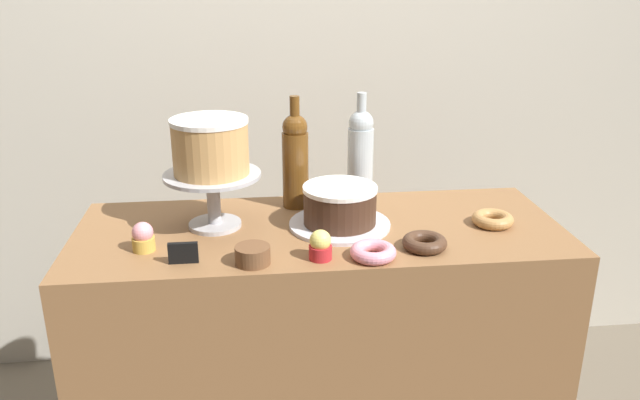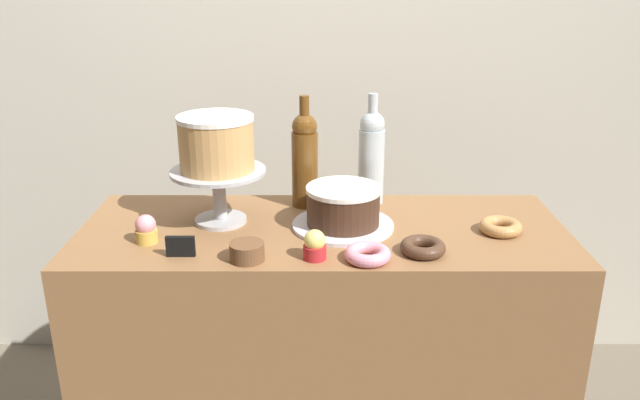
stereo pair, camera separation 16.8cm
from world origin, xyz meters
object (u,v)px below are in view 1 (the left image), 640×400
(chocolate_round_cake, at_px, (340,205))
(cake_stand_pedestal, at_px, (213,190))
(white_layer_cake, at_px, (210,146))
(donut_pink, at_px, (373,252))
(cupcake_lemon, at_px, (320,246))
(wine_bottle_amber, at_px, (295,159))
(donut_maple, at_px, (493,219))
(cookie_stack, at_px, (253,255))
(price_sign_chalkboard, at_px, (183,253))
(donut_chocolate, at_px, (425,242))
(cupcake_strawberry, at_px, (143,237))
(wine_bottle_clear, at_px, (360,154))

(chocolate_round_cake, bearing_deg, cake_stand_pedestal, 173.97)
(cake_stand_pedestal, relative_size, white_layer_cake, 1.28)
(donut_pink, bearing_deg, cupcake_lemon, 175.47)
(white_layer_cake, bearing_deg, wine_bottle_amber, 29.99)
(chocolate_round_cake, bearing_deg, donut_maple, -5.16)
(cookie_stack, bearing_deg, cupcake_lemon, 2.75)
(donut_pink, distance_m, cookie_stack, 0.29)
(donut_maple, bearing_deg, chocolate_round_cake, 174.84)
(cake_stand_pedestal, distance_m, white_layer_cake, 0.12)
(cake_stand_pedestal, relative_size, donut_maple, 2.29)
(wine_bottle_amber, height_order, cupcake_lemon, wine_bottle_amber)
(price_sign_chalkboard, bearing_deg, white_layer_cake, 73.63)
(cake_stand_pedestal, relative_size, cookie_stack, 3.06)
(donut_chocolate, xyz_separation_m, price_sign_chalkboard, (-0.59, -0.02, 0.01))
(donut_pink, xyz_separation_m, cookie_stack, (-0.29, 0.00, 0.01))
(white_layer_cake, relative_size, cupcake_strawberry, 2.71)
(donut_maple, bearing_deg, cake_stand_pedestal, 174.45)
(cupcake_lemon, xyz_separation_m, price_sign_chalkboard, (-0.33, 0.01, -0.01))
(cookie_stack, relative_size, price_sign_chalkboard, 1.20)
(cake_stand_pedestal, height_order, white_layer_cake, white_layer_cake)
(wine_bottle_amber, relative_size, wine_bottle_clear, 1.00)
(chocolate_round_cake, bearing_deg, cupcake_lemon, -110.75)
(cake_stand_pedestal, bearing_deg, wine_bottle_amber, 29.99)
(white_layer_cake, height_order, chocolate_round_cake, white_layer_cake)
(cake_stand_pedestal, relative_size, wine_bottle_amber, 0.79)
(donut_chocolate, relative_size, donut_maple, 1.00)
(cake_stand_pedestal, relative_size, donut_pink, 2.29)
(white_layer_cake, height_order, wine_bottle_clear, wine_bottle_clear)
(cupcake_lemon, bearing_deg, donut_maple, 18.08)
(wine_bottle_amber, xyz_separation_m, donut_maple, (0.52, -0.21, -0.13))
(donut_pink, bearing_deg, white_layer_cake, 147.92)
(donut_maple, distance_m, cookie_stack, 0.67)
(white_layer_cake, xyz_separation_m, wine_bottle_clear, (0.42, 0.16, -0.08))
(white_layer_cake, height_order, price_sign_chalkboard, white_layer_cake)
(cupcake_lemon, bearing_deg, donut_chocolate, 6.56)
(wine_bottle_clear, relative_size, cupcake_strawberry, 4.38)
(wine_bottle_amber, bearing_deg, price_sign_chalkboard, -129.88)
(cupcake_lemon, xyz_separation_m, donut_pink, (0.13, -0.01, -0.02))
(white_layer_cake, xyz_separation_m, donut_chocolate, (0.53, -0.20, -0.21))
(donut_chocolate, distance_m, cookie_stack, 0.43)
(wine_bottle_clear, bearing_deg, donut_chocolate, -74.32)
(wine_bottle_amber, relative_size, donut_maple, 2.91)
(cake_stand_pedestal, relative_size, chocolate_round_cake, 1.29)
(cupcake_lemon, bearing_deg, white_layer_cake, 138.23)
(cake_stand_pedestal, distance_m, cupcake_lemon, 0.36)
(cupcake_lemon, bearing_deg, chocolate_round_cake, 69.25)
(cookie_stack, distance_m, price_sign_chalkboard, 0.16)
(white_layer_cake, relative_size, wine_bottle_clear, 0.62)
(cupcake_lemon, xyz_separation_m, donut_chocolate, (0.27, 0.03, -0.02))
(white_layer_cake, height_order, cupcake_strawberry, white_layer_cake)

